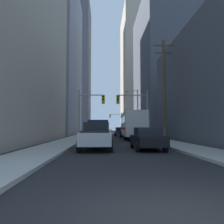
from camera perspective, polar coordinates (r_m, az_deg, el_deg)
The scene contains 18 objects.
ground_plane at distance 4.25m, azimuth 15.39°, elevation -24.90°, with size 400.00×400.00×0.00m, color black.
sidewalk_left at distance 53.94m, azimuth -6.08°, elevation -5.37°, with size 2.74×160.00×0.15m, color #9E9E99.
sidewalk_right at distance 54.15m, azimuth 4.33°, elevation -5.38°, with size 2.74×160.00×0.15m, color #9E9E99.
city_bus at distance 30.00m, azimuth 5.09°, elevation -3.08°, with size 2.87×11.57×3.40m.
pickup_truck_silver at distance 15.94m, azimuth -4.05°, elevation -6.00°, with size 2.20×5.41×1.90m.
cargo_van_navy at distance 24.68m, azimuth -3.63°, elevation -4.41°, with size 2.18×5.28×2.26m.
sedan_black at distance 15.60m, azimuth 8.88°, elevation -6.61°, with size 1.95×4.24×1.52m.
sedan_maroon at distance 36.13m, azimuth -3.12°, elevation -5.05°, with size 1.95×4.25×1.52m.
sedan_blue at distance 39.30m, azimuth 2.06°, elevation -4.95°, with size 1.95×4.25×1.52m.
traffic_signal_near_left at distance 27.21m, azimuth -5.52°, elevation 1.40°, with size 3.17×0.44×6.00m.
traffic_signal_near_right at distance 27.41m, azimuth 5.55°, elevation 1.43°, with size 3.84×0.44×6.00m.
traffic_signal_far_right at distance 67.64m, azimuth 1.06°, elevation -1.72°, with size 3.66×0.44×6.00m.
utility_pole_right at distance 24.35m, azimuth 13.05°, elevation 6.00°, with size 2.20×0.28×10.75m.
street_lamp_right at distance 36.03m, azimuth 5.99°, elevation 0.90°, with size 2.07×0.32×7.50m.
building_left_mid_office at distance 53.07m, azimuth -17.29°, elevation 12.61°, with size 15.38×22.12×32.81m, color #93939E.
building_left_far_tower at distance 96.79m, azimuth -9.90°, elevation 11.25°, with size 14.06×20.99×53.27m, color #4C515B.
building_right_mid_block at distance 55.14m, azimuth 16.61°, elevation 10.27°, with size 18.24×22.72×29.65m, color #4C515B.
building_right_far_highrise at distance 101.31m, azimuth 10.08°, elevation 9.96°, with size 25.67×27.40×51.21m, color #B7A893.
Camera 1 is at (-1.16, -3.79, 1.54)m, focal length 36.32 mm.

